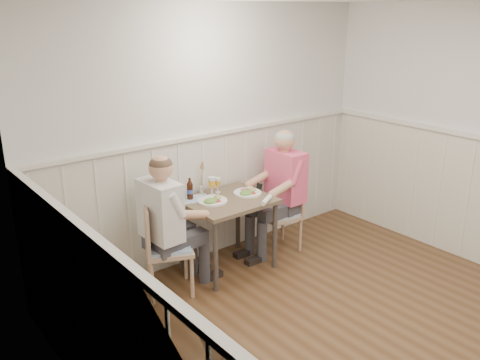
{
  "coord_description": "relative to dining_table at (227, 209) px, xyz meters",
  "views": [
    {
      "loc": [
        -2.93,
        -1.9,
        2.53
      ],
      "look_at": [
        -0.12,
        1.64,
        1.0
      ],
      "focal_mm": 38.0,
      "sensor_mm": 36.0,
      "label": 1
    }
  ],
  "objects": [
    {
      "name": "plate_man",
      "position": [
        0.24,
        -0.02,
        0.13
      ],
      "size": [
        0.29,
        0.29,
        0.07
      ],
      "color": "white",
      "rests_on": "dining_table"
    },
    {
      "name": "plate_diner",
      "position": [
        -0.18,
        0.02,
        0.13
      ],
      "size": [
        0.29,
        0.29,
        0.07
      ],
      "color": "white",
      "rests_on": "dining_table"
    },
    {
      "name": "chair_right",
      "position": [
        0.75,
        -0.02,
        -0.2
      ],
      "size": [
        0.44,
        0.44,
        0.82
      ],
      "color": "tan",
      "rests_on": "ground"
    },
    {
      "name": "grass_vase",
      "position": [
        -0.1,
        0.31,
        0.26
      ],
      "size": [
        0.04,
        0.04,
        0.35
      ],
      "color": "silver",
      "rests_on": "dining_table"
    },
    {
      "name": "gingham_mat",
      "position": [
        -0.25,
        0.19,
        0.11
      ],
      "size": [
        0.33,
        0.29,
        0.01
      ],
      "color": "#4F82BE",
      "rests_on": "dining_table"
    },
    {
      "name": "beer_bottle",
      "position": [
        -0.29,
        0.22,
        0.21
      ],
      "size": [
        0.06,
        0.06,
        0.22
      ],
      "color": "black",
      "rests_on": "dining_table"
    },
    {
      "name": "beer_glass_b",
      "position": [
        -0.06,
        0.17,
        0.24
      ],
      "size": [
        0.08,
        0.08,
        0.19
      ],
      "color": "silver",
      "rests_on": "dining_table"
    },
    {
      "name": "chair_left",
      "position": [
        -0.75,
        -0.01,
        -0.16
      ],
      "size": [
        0.55,
        0.55,
        0.89
      ],
      "color": "tan",
      "rests_on": "ground"
    },
    {
      "name": "room_shell",
      "position": [
        0.12,
        -1.84,
        0.88
      ],
      "size": [
        4.04,
        4.54,
        2.6
      ],
      "color": "silver",
      "rests_on": "ground"
    },
    {
      "name": "wainscot",
      "position": [
        0.12,
        -1.15,
        0.05
      ],
      "size": [
        4.0,
        4.49,
        1.34
      ],
      "color": "silver",
      "rests_on": "ground"
    },
    {
      "name": "ground_plane",
      "position": [
        0.12,
        -1.84,
        -0.64
      ],
      "size": [
        4.5,
        4.5,
        0.0
      ],
      "primitive_type": "plane",
      "color": "#4B301A"
    },
    {
      "name": "beer_glass_a",
      "position": [
        0.04,
        0.21,
        0.21
      ],
      "size": [
        0.06,
        0.06,
        0.16
      ],
      "color": "silver",
      "rests_on": "dining_table"
    },
    {
      "name": "diner_cream",
      "position": [
        -0.72,
        -0.02,
        -0.08
      ],
      "size": [
        0.64,
        0.45,
        1.35
      ],
      "color": "#3F3F47",
      "rests_on": "ground"
    },
    {
      "name": "rolled_napkin",
      "position": [
        0.24,
        -0.31,
        0.13
      ],
      "size": [
        0.21,
        0.15,
        0.05
      ],
      "color": "white",
      "rests_on": "dining_table"
    },
    {
      "name": "dining_table",
      "position": [
        0.0,
        0.0,
        0.0
      ],
      "size": [
        0.84,
        0.7,
        0.75
      ],
      "color": "brown",
      "rests_on": "ground"
    },
    {
      "name": "man_in_pink",
      "position": [
        0.73,
        -0.01,
        -0.07
      ],
      "size": [
        0.63,
        0.44,
        1.36
      ],
      "color": "#3F3F47",
      "rests_on": "ground"
    }
  ]
}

